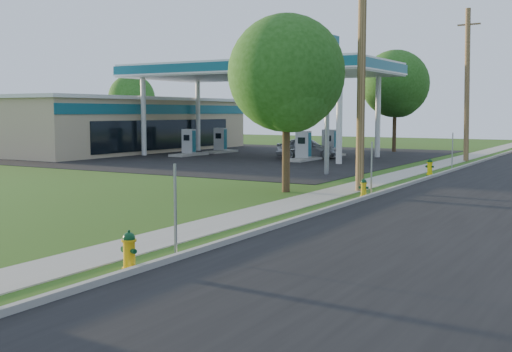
# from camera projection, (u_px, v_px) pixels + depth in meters

# --- Properties ---
(ground_plane) EXTENTS (140.00, 140.00, 0.00)m
(ground_plane) POSITION_uv_depth(u_px,v_px,m) (2.00, 306.00, 10.24)
(ground_plane) COLOR #335117
(ground_plane) RESTS_ON ground
(road) EXTENTS (8.00, 120.00, 0.02)m
(road) POSITION_uv_depth(u_px,v_px,m) (445.00, 232.00, 16.53)
(road) COLOR black
(road) RESTS_ON ground
(curb) EXTENTS (0.15, 120.00, 0.15)m
(curb) POSITION_uv_depth(u_px,v_px,m) (306.00, 216.00, 18.55)
(curb) COLOR #9B988F
(curb) RESTS_ON ground
(sidewalk) EXTENTS (1.50, 120.00, 0.03)m
(sidewalk) POSITION_uv_depth(u_px,v_px,m) (254.00, 214.00, 19.44)
(sidewalk) COLOR #9B988D
(sidewalk) RESTS_ON ground
(forecourt) EXTENTS (26.00, 28.00, 0.02)m
(forecourt) POSITION_uv_depth(u_px,v_px,m) (234.00, 155.00, 45.75)
(forecourt) COLOR black
(forecourt) RESTS_ON ground
(utility_pole_mid) EXTENTS (1.40, 0.32, 9.80)m
(utility_pole_mid) POSITION_uv_depth(u_px,v_px,m) (362.00, 63.00, 24.62)
(utility_pole_mid) COLOR brown
(utility_pole_mid) RESTS_ON ground
(utility_pole_far) EXTENTS (1.40, 0.32, 9.50)m
(utility_pole_far) POSITION_uv_depth(u_px,v_px,m) (467.00, 85.00, 40.06)
(utility_pole_far) COLOR brown
(utility_pole_far) RESTS_ON ground
(sign_post_near) EXTENTS (0.05, 0.04, 2.00)m
(sign_post_near) POSITION_uv_depth(u_px,v_px,m) (175.00, 211.00, 13.61)
(sign_post_near) COLOR gray
(sign_post_near) RESTS_ON ground
(sign_post_mid) EXTENTS (0.05, 0.04, 2.00)m
(sign_post_mid) POSITION_uv_depth(u_px,v_px,m) (372.00, 169.00, 23.73)
(sign_post_mid) COLOR gray
(sign_post_mid) RESTS_ON ground
(sign_post_far) EXTENTS (0.05, 0.04, 2.00)m
(sign_post_far) POSITION_uv_depth(u_px,v_px,m) (452.00, 151.00, 34.18)
(sign_post_far) COLOR gray
(sign_post_far) RESTS_ON ground
(gas_canopy) EXTENTS (18.18, 9.18, 6.40)m
(gas_canopy) POSITION_uv_depth(u_px,v_px,m) (258.00, 71.00, 44.16)
(gas_canopy) COLOR silver
(gas_canopy) RESTS_ON ground
(fuel_pump_nw) EXTENTS (1.20, 3.20, 1.90)m
(fuel_pump_nw) POSITION_uv_depth(u_px,v_px,m) (189.00, 146.00, 45.24)
(fuel_pump_nw) COLOR #9B988F
(fuel_pump_nw) RESTS_ON ground
(fuel_pump_ne) EXTENTS (1.20, 3.20, 1.90)m
(fuel_pump_ne) POSITION_uv_depth(u_px,v_px,m) (303.00, 150.00, 40.68)
(fuel_pump_ne) COLOR #9B988F
(fuel_pump_ne) RESTS_ON ground
(fuel_pump_sw) EXTENTS (1.20, 3.20, 1.90)m
(fuel_pump_sw) POSITION_uv_depth(u_px,v_px,m) (220.00, 143.00, 48.66)
(fuel_pump_sw) COLOR #9B988F
(fuel_pump_sw) RESTS_ON ground
(fuel_pump_se) EXTENTS (1.20, 3.20, 1.90)m
(fuel_pump_se) POSITION_uv_depth(u_px,v_px,m) (329.00, 147.00, 44.11)
(fuel_pump_se) COLOR #9B988F
(fuel_pump_se) RESTS_ON ground
(convenience_store) EXTENTS (10.40, 22.40, 4.25)m
(convenience_store) POSITION_uv_depth(u_px,v_px,m) (118.00, 124.00, 51.10)
(convenience_store) COLOR tan
(convenience_store) RESTS_ON ground
(price_pylon) EXTENTS (0.34, 2.04, 6.85)m
(price_pylon) POSITION_uv_depth(u_px,v_px,m) (328.00, 64.00, 31.26)
(price_pylon) COLOR gray
(price_pylon) RESTS_ON ground
(tree_verge) EXTENTS (4.49, 4.49, 6.81)m
(tree_verge) POSITION_uv_depth(u_px,v_px,m) (288.00, 78.00, 24.33)
(tree_verge) COLOR #382916
(tree_verge) RESTS_ON ground
(tree_lot) EXTENTS (5.19, 5.19, 7.87)m
(tree_lot) POSITION_uv_depth(u_px,v_px,m) (396.00, 86.00, 49.30)
(tree_lot) COLOR #382916
(tree_lot) RESTS_ON ground
(tree_back) EXTENTS (4.37, 4.37, 6.62)m
(tree_back) POSITION_uv_depth(u_px,v_px,m) (132.00, 100.00, 60.29)
(tree_back) COLOR #382916
(tree_back) RESTS_ON ground
(hydrant_near) EXTENTS (0.42, 0.37, 0.80)m
(hydrant_near) POSITION_uv_depth(u_px,v_px,m) (129.00, 251.00, 12.49)
(hydrant_near) COLOR gold
(hydrant_near) RESTS_ON ground
(hydrant_mid) EXTENTS (0.35, 0.31, 0.69)m
(hydrant_mid) POSITION_uv_depth(u_px,v_px,m) (364.00, 188.00, 23.36)
(hydrant_mid) COLOR gold
(hydrant_mid) RESTS_ON ground
(hydrant_far) EXTENTS (0.42, 0.38, 0.81)m
(hydrant_far) POSITION_uv_depth(u_px,v_px,m) (430.00, 167.00, 31.61)
(hydrant_far) COLOR yellow
(hydrant_far) RESTS_ON ground
(car_silver) EXTENTS (4.44, 2.97, 1.40)m
(car_silver) POSITION_uv_depth(u_px,v_px,m) (307.00, 148.00, 42.84)
(car_silver) COLOR #A3A6AA
(car_silver) RESTS_ON ground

